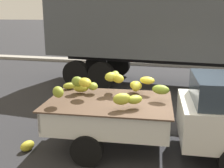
% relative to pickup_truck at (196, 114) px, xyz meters
% --- Properties ---
extents(ground, '(220.00, 220.00, 0.00)m').
position_rel_pickup_truck_xyz_m(ground, '(-0.53, 0.19, -0.89)').
color(ground, '#28282B').
extents(curb_strip, '(80.00, 0.80, 0.16)m').
position_rel_pickup_truck_xyz_m(curb_strip, '(-0.53, 10.06, -0.81)').
color(curb_strip, gray).
rests_on(curb_strip, ground).
extents(pickup_truck, '(4.81, 2.22, 1.70)m').
position_rel_pickup_truck_xyz_m(pickup_truck, '(0.00, 0.00, 0.00)').
color(pickup_truck, silver).
rests_on(pickup_truck, ground).
extents(semi_trailer, '(12.11, 3.14, 3.95)m').
position_rel_pickup_truck_xyz_m(semi_trailer, '(0.23, 5.40, 1.65)').
color(semi_trailer, '#4C5156').
rests_on(semi_trailer, ground).
extents(fallen_banana_bunch_near_tailgate, '(0.31, 0.39, 0.22)m').
position_rel_pickup_truck_xyz_m(fallen_banana_bunch_near_tailgate, '(-3.49, -0.81, -0.78)').
color(fallen_banana_bunch_near_tailgate, gold).
rests_on(fallen_banana_bunch_near_tailgate, ground).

